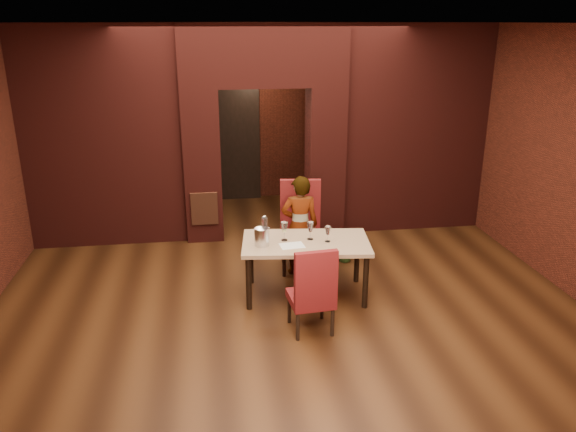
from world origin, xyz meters
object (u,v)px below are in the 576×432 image
Objects in this scene: potted_plant at (346,249)px; water_bottle at (265,228)px; chair_near at (311,288)px; wine_bucket at (262,237)px; chair_far at (301,228)px; person_seated at (300,225)px; wine_glass_c at (328,234)px; wine_glass_b at (310,231)px; wine_glass_a at (284,231)px; dining_table at (306,268)px.

water_bottle is at bearing -146.16° from potted_plant.
chair_near reaches higher than wine_bucket.
chair_far is 0.89× the size of person_seated.
chair_near is 0.90m from wine_glass_c.
chair_far reaches higher than wine_glass_b.
wine_glass_a is 0.32m from wine_glass_b.
water_bottle is (-0.55, 0.06, 0.04)m from wine_glass_b.
wine_bucket is 0.59× the size of potted_plant.
wine_glass_a reaches higher than wine_bucket.
water_bottle is at bearing 173.46° from dining_table.
wine_glass_b is at bearing -2.21° from wine_glass_a.
chair_near is 0.96m from wine_glass_a.
wine_glass_c is at bearing -28.46° from wine_glass_b.
chair_far is 5.47× the size of wine_glass_b.
chair_near is 1.08m from water_bottle.
wine_glass_b is (0.06, 0.05, 0.47)m from dining_table.
wine_glass_b is 0.55m from water_bottle.
water_bottle is at bearing -123.99° from chair_far.
wine_glass_a is at bearing 66.75° from person_seated.
wine_glass_a is 1.05× the size of wine_glass_b.
chair_far is 0.82m from potted_plant.
person_seated is at bearing 50.89° from wine_bucket.
wine_glass_a is 0.63× the size of potted_plant.
person_seated is 6.95× the size of wine_glass_c.
chair_near reaches higher than potted_plant.
chair_near reaches higher than wine_glass_c.
wine_glass_c is at bearing -12.94° from wine_glass_a.
chair_far is 0.74m from wine_glass_b.
person_seated is 0.62m from wine_glass_b.
chair_far is 3.30× the size of potted_plant.
wine_glass_a is 1.48m from potted_plant.
chair_near is at bearing -59.98° from wine_bucket.
wine_glass_a is 1.19× the size of wine_glass_c.
person_seated reaches higher than wine_glass_b.
wine_glass_b is at bearing 47.17° from dining_table.
wine_glass_b is 0.72× the size of water_bottle.
water_bottle is (-0.74, 0.17, 0.06)m from wine_glass_c.
wine_glass_b reaches higher than wine_glass_c.
potted_plant is at bearing 41.23° from wine_glass_a.
person_seated reaches higher than chair_near.
chair_near is 1.98m from potted_plant.
person_seated is 5.85× the size of wine_glass_a.
wine_glass_a is 0.31m from wine_bucket.
dining_table is 7.07× the size of wine_bucket.
chair_near is 4.56× the size of wine_glass_b.
chair_far is 6.20× the size of wine_glass_c.
wine_glass_a is at bearing -84.81° from chair_near.
chair_far is 0.13m from person_seated.
person_seated is 6.13× the size of wine_glass_b.
wine_glass_c is 0.90× the size of wine_bucket.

